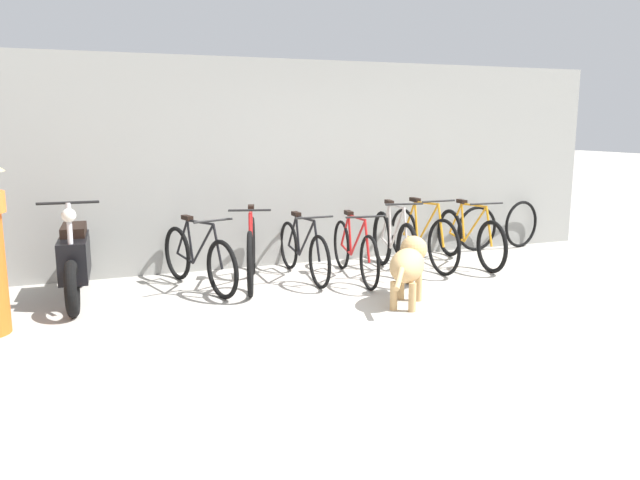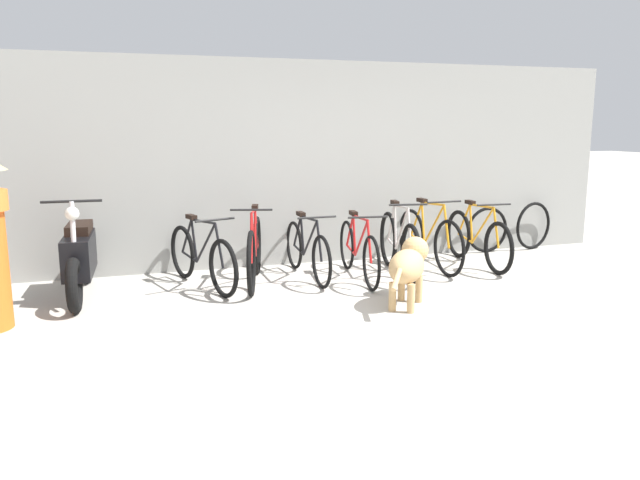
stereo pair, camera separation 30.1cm
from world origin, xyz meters
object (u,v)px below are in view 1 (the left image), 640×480
object	(u,v)px
bicycle_4	(394,244)
spare_tire_right	(477,229)
bicycle_2	(303,251)
bicycle_3	(354,251)
motorcycle	(75,260)
bicycle_0	(198,259)
bicycle_5	(423,239)
bicycle_1	(251,253)
bicycle_6	(469,238)
stray_dog	(409,263)
spare_tire_left	(521,224)

from	to	relation	value
bicycle_4	spare_tire_right	size ratio (longest dim) A/B	2.54
bicycle_2	bicycle_3	xyz separation A→B (m)	(0.57, -0.25, 0.01)
motorcycle	spare_tire_right	distance (m)	5.53
bicycle_0	motorcycle	world-z (taller)	motorcycle
bicycle_0	spare_tire_right	size ratio (longest dim) A/B	2.49
bicycle_5	bicycle_2	bearing A→B (deg)	-91.09
bicycle_1	bicycle_6	size ratio (longest dim) A/B	0.98
bicycle_4	stray_dog	size ratio (longest dim) A/B	1.69
bicycle_2	spare_tire_right	size ratio (longest dim) A/B	2.51
bicycle_0	bicycle_6	distance (m)	3.59
spare_tire_right	spare_tire_left	bearing A→B (deg)	-0.46
stray_dog	spare_tire_right	size ratio (longest dim) A/B	1.50
spare_tire_left	bicycle_0	bearing A→B (deg)	-172.15
bicycle_0	bicycle_5	xyz separation A→B (m)	(2.91, 0.05, 0.03)
spare_tire_right	bicycle_6	bearing A→B (deg)	-130.78
bicycle_3	stray_dog	xyz separation A→B (m)	(0.10, -1.15, 0.08)
bicycle_5	bicycle_6	size ratio (longest dim) A/B	0.98
bicycle_2	bicycle_6	bearing A→B (deg)	87.21
bicycle_6	stray_dog	bearing A→B (deg)	-47.57
bicycle_4	bicycle_5	distance (m)	0.55
motorcycle	bicycle_3	bearing A→B (deg)	89.32
bicycle_2	bicycle_4	size ratio (longest dim) A/B	0.99
bicycle_0	spare_tire_right	xyz separation A→B (m)	(4.19, 0.69, -0.01)
bicycle_2	stray_dog	bearing A→B (deg)	24.02
bicycle_0	bicycle_5	size ratio (longest dim) A/B	0.98
bicycle_6	spare_tire_right	world-z (taller)	bicycle_6
bicycle_1	bicycle_4	xyz separation A→B (m)	(1.79, -0.09, -0.00)
bicycle_3	bicycle_4	size ratio (longest dim) A/B	1.01
bicycle_2	bicycle_5	bearing A→B (deg)	88.59
bicycle_6	spare_tire_left	bearing A→B (deg)	119.87
motorcycle	stray_dog	distance (m)	3.50
bicycle_4	bicycle_6	world-z (taller)	bicycle_4
bicycle_0	bicycle_6	world-z (taller)	bicycle_6
bicycle_2	bicycle_4	world-z (taller)	bicycle_4
bicycle_3	bicycle_6	xyz separation A→B (m)	(1.75, 0.19, 0.01)
bicycle_1	bicycle_5	distance (m)	2.31
bicycle_2	motorcycle	world-z (taller)	motorcycle
bicycle_4	spare_tire_left	world-z (taller)	bicycle_4
spare_tire_left	spare_tire_right	world-z (taller)	spare_tire_left
bicycle_1	spare_tire_left	bearing A→B (deg)	115.60
bicycle_1	bicycle_2	size ratio (longest dim) A/B	1.02
stray_dog	spare_tire_left	size ratio (longest dim) A/B	1.41
motorcycle	spare_tire_left	distance (m)	6.31
bicycle_4	bicycle_0	bearing A→B (deg)	-84.19
stray_dog	bicycle_3	bearing A→B (deg)	43.18
bicycle_3	bicycle_4	world-z (taller)	bicycle_4
bicycle_0	bicycle_3	bearing A→B (deg)	66.33
bicycle_2	bicycle_0	bearing A→B (deg)	-89.16
bicycle_5	bicycle_3	bearing A→B (deg)	-77.97
bicycle_2	bicycle_5	xyz separation A→B (m)	(1.64, -0.00, 0.04)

